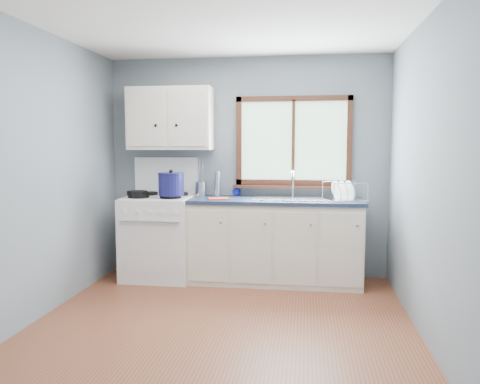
# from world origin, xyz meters

# --- Properties ---
(floor) EXTENTS (3.20, 3.60, 0.02)m
(floor) POSITION_xyz_m (0.00, 0.00, -0.01)
(floor) COLOR brown
(floor) RESTS_ON ground
(ceiling) EXTENTS (3.20, 3.60, 0.02)m
(ceiling) POSITION_xyz_m (0.00, 0.00, 2.51)
(ceiling) COLOR white
(ceiling) RESTS_ON wall_back
(wall_back) EXTENTS (3.20, 0.02, 2.50)m
(wall_back) POSITION_xyz_m (0.00, 1.81, 1.25)
(wall_back) COLOR slate
(wall_back) RESTS_ON ground
(wall_front) EXTENTS (3.20, 0.02, 2.50)m
(wall_front) POSITION_xyz_m (0.00, -1.81, 1.25)
(wall_front) COLOR slate
(wall_front) RESTS_ON ground
(wall_left) EXTENTS (0.02, 3.60, 2.50)m
(wall_left) POSITION_xyz_m (-1.61, 0.00, 1.25)
(wall_left) COLOR slate
(wall_left) RESTS_ON ground
(wall_right) EXTENTS (0.02, 3.60, 2.50)m
(wall_right) POSITION_xyz_m (1.61, 0.00, 1.25)
(wall_right) COLOR slate
(wall_right) RESTS_ON ground
(gas_range) EXTENTS (0.76, 0.69, 1.36)m
(gas_range) POSITION_xyz_m (-0.95, 1.47, 0.49)
(gas_range) COLOR white
(gas_range) RESTS_ON floor
(base_cabinets) EXTENTS (1.85, 0.60, 0.88)m
(base_cabinets) POSITION_xyz_m (0.36, 1.49, 0.41)
(base_cabinets) COLOR silver
(base_cabinets) RESTS_ON floor
(countertop) EXTENTS (1.89, 0.64, 0.04)m
(countertop) POSITION_xyz_m (0.36, 1.49, 0.90)
(countertop) COLOR #172339
(countertop) RESTS_ON base_cabinets
(sink) EXTENTS (0.84, 0.46, 0.44)m
(sink) POSITION_xyz_m (0.54, 1.49, 0.86)
(sink) COLOR silver
(sink) RESTS_ON countertop
(window) EXTENTS (1.36, 0.10, 1.03)m
(window) POSITION_xyz_m (0.54, 1.77, 1.48)
(window) COLOR #9EC6A8
(window) RESTS_ON wall_back
(upper_cabinets) EXTENTS (0.95, 0.35, 0.70)m
(upper_cabinets) POSITION_xyz_m (-0.85, 1.63, 1.80)
(upper_cabinets) COLOR silver
(upper_cabinets) RESTS_ON wall_back
(skillet) EXTENTS (0.35, 0.25, 0.04)m
(skillet) POSITION_xyz_m (-1.14, 1.31, 0.98)
(skillet) COLOR black
(skillet) RESTS_ON gas_range
(stockpot) EXTENTS (0.33, 0.33, 0.28)m
(stockpot) POSITION_xyz_m (-0.76, 1.32, 1.09)
(stockpot) COLOR #151451
(stockpot) RESTS_ON gas_range
(utensil_crock) EXTENTS (0.17, 0.17, 0.42)m
(utensil_crock) POSITION_xyz_m (-0.52, 1.67, 1.01)
(utensil_crock) COLOR silver
(utensil_crock) RESTS_ON countertop
(thermos) EXTENTS (0.09, 0.09, 0.28)m
(thermos) POSITION_xyz_m (-0.32, 1.66, 1.06)
(thermos) COLOR silver
(thermos) RESTS_ON countertop
(soap_bottle) EXTENTS (0.10, 0.10, 0.23)m
(soap_bottle) POSITION_xyz_m (-0.12, 1.74, 1.03)
(soap_bottle) COLOR #1018AF
(soap_bottle) RESTS_ON countertop
(dish_towel) EXTENTS (0.25, 0.21, 0.02)m
(dish_towel) POSITION_xyz_m (-0.24, 1.35, 0.93)
(dish_towel) COLOR #DB4233
(dish_towel) RESTS_ON countertop
(dish_rack) EXTENTS (0.49, 0.43, 0.21)m
(dish_rack) POSITION_xyz_m (1.08, 1.46, 0.98)
(dish_rack) COLOR silver
(dish_rack) RESTS_ON countertop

